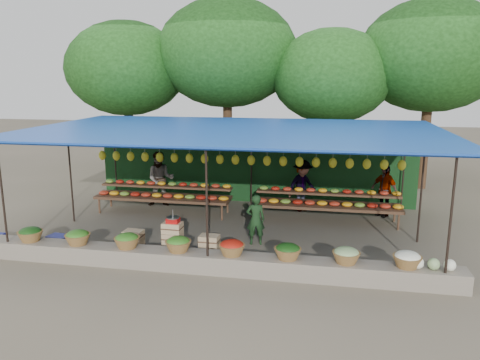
% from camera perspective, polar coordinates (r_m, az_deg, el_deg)
% --- Properties ---
extents(ground, '(60.00, 60.00, 0.00)m').
position_cam_1_polar(ground, '(12.96, -0.72, -6.21)').
color(ground, brown).
rests_on(ground, ground).
extents(stone_curb, '(10.60, 0.55, 0.40)m').
position_cam_1_polar(stone_curb, '(10.38, -3.74, -9.95)').
color(stone_curb, gray).
rests_on(stone_curb, ground).
extents(stall_canopy, '(10.80, 6.60, 2.82)m').
position_cam_1_polar(stall_canopy, '(12.43, -0.68, 5.64)').
color(stall_canopy, black).
rests_on(stall_canopy, ground).
extents(produce_baskets, '(8.98, 0.58, 0.34)m').
position_cam_1_polar(produce_baskets, '(10.27, -4.32, -8.03)').
color(produce_baskets, brown).
rests_on(produce_baskets, stone_curb).
extents(netting_backdrop, '(10.60, 0.06, 2.50)m').
position_cam_1_polar(netting_backdrop, '(15.65, 1.54, 1.79)').
color(netting_backdrop, '#18431E').
rests_on(netting_backdrop, ground).
extents(tree_row, '(16.51, 5.50, 7.12)m').
position_cam_1_polar(tree_row, '(18.23, 4.72, 14.18)').
color(tree_row, '#3D2916').
rests_on(tree_row, ground).
extents(fruit_table_left, '(4.21, 0.95, 0.93)m').
position_cam_1_polar(fruit_table_left, '(14.69, -9.25, -1.65)').
color(fruit_table_left, '#462D1C').
rests_on(fruit_table_left, ground).
extents(fruit_table_right, '(4.21, 0.95, 0.93)m').
position_cam_1_polar(fruit_table_right, '(13.85, 10.64, -2.58)').
color(fruit_table_right, '#462D1C').
rests_on(fruit_table_right, ground).
extents(crate_counter, '(2.36, 0.36, 0.77)m').
position_cam_1_polar(crate_counter, '(11.40, -8.32, -7.35)').
color(crate_counter, tan).
rests_on(crate_counter, ground).
extents(weighing_scale, '(0.30, 0.30, 0.32)m').
position_cam_1_polar(weighing_scale, '(11.22, -8.17, -4.79)').
color(weighing_scale, red).
rests_on(weighing_scale, crate_counter).
extents(vendor_seated, '(0.53, 0.42, 1.30)m').
position_cam_1_polar(vendor_seated, '(11.78, 1.91, -4.83)').
color(vendor_seated, '#193819').
rests_on(vendor_seated, ground).
extents(customer_left, '(1.02, 0.88, 1.80)m').
position_cam_1_polar(customer_left, '(15.40, -9.65, 0.11)').
color(customer_left, slate).
rests_on(customer_left, ground).
extents(customer_mid, '(1.19, 1.14, 1.63)m').
position_cam_1_polar(customer_mid, '(14.77, 7.60, -0.69)').
color(customer_mid, slate).
rests_on(customer_mid, ground).
extents(customer_right, '(0.93, 0.94, 1.60)m').
position_cam_1_polar(customer_right, '(14.77, 17.17, -1.20)').
color(customer_right, slate).
rests_on(customer_right, ground).
extents(blue_crate_back, '(0.55, 0.43, 0.30)m').
position_cam_1_polar(blue_crate_back, '(12.58, -21.25, -6.96)').
color(blue_crate_back, navy).
rests_on(blue_crate_back, ground).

